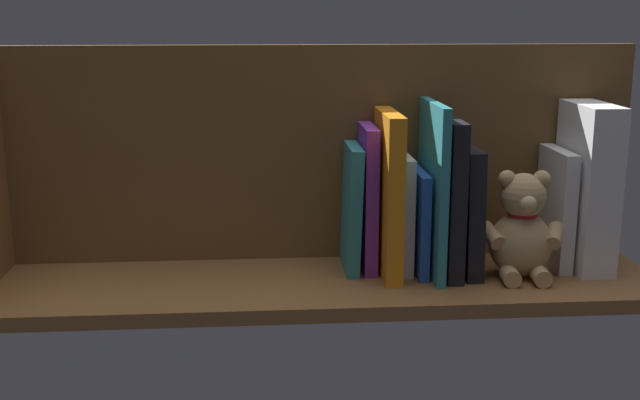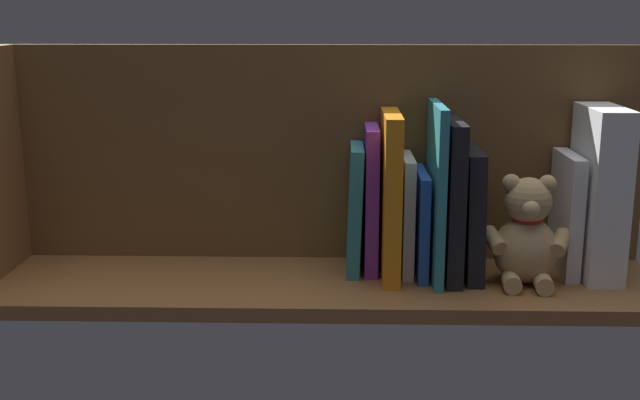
{
  "view_description": "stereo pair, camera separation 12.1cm",
  "coord_description": "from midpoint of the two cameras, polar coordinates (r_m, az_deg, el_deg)",
  "views": [
    {
      "loc": [
        9.13,
        117.77,
        40.73
      ],
      "look_at": [
        0.0,
        0.0,
        12.45
      ],
      "focal_mm": 44.8,
      "sensor_mm": 36.0,
      "label": 1
    },
    {
      "loc": [
        -3.0,
        118.09,
        40.73
      ],
      "look_at": [
        0.0,
        0.0,
        12.45
      ],
      "focal_mm": 44.8,
      "sensor_mm": 36.0,
      "label": 2
    }
  ],
  "objects": [
    {
      "name": "ground_plane",
      "position": [
        1.25,
        -2.79,
        -6.08
      ],
      "size": [
        105.18,
        26.86,
        2.2
      ],
      "primitive_type": "cube",
      "color": "brown"
    },
    {
      "name": "book_3",
      "position": [
        1.24,
        5.29,
        0.76
      ],
      "size": [
        1.37,
        16.8,
        26.99
      ],
      "primitive_type": "cube",
      "color": "teal",
      "rests_on": "ground_plane"
    },
    {
      "name": "dictionary_thick_white",
      "position": [
        1.32,
        16.07,
        0.91
      ],
      "size": [
        5.54,
        14.51,
        26.47
      ],
      "primitive_type": "cube",
      "color": "white",
      "rests_on": "ground_plane"
    },
    {
      "name": "book_4",
      "position": [
        1.27,
        4.24,
        -1.46
      ],
      "size": [
        1.5,
        13.94,
        16.37
      ],
      "primitive_type": "cube",
      "color": "blue",
      "rests_on": "ground_plane"
    },
    {
      "name": "book_8",
      "position": [
        1.26,
        -0.47,
        -0.61
      ],
      "size": [
        2.6,
        11.43,
        20.09
      ],
      "primitive_type": "cube",
      "rotation": [
        0.0,
        -0.03,
        0.0
      ],
      "color": "teal",
      "rests_on": "ground_plane"
    },
    {
      "name": "shelf_back_panel",
      "position": [
        1.31,
        -3.03,
        3.31
      ],
      "size": [
        105.18,
        1.5,
        35.27
      ],
      "primitive_type": "cube",
      "color": "brown",
      "rests_on": "ground_plane"
    },
    {
      "name": "book_7",
      "position": [
        1.26,
        0.69,
        0.11
      ],
      "size": [
        2.04,
        10.99,
        23.1
      ],
      "primitive_type": "cube",
      "color": "purple",
      "rests_on": "ground_plane"
    },
    {
      "name": "book_6",
      "position": [
        1.24,
        2.11,
        0.43
      ],
      "size": [
        2.6,
        15.76,
        25.53
      ],
      "primitive_type": "cube",
      "color": "orange",
      "rests_on": "ground_plane"
    },
    {
      "name": "book_1",
      "position": [
        1.27,
        7.65,
        -0.64
      ],
      "size": [
        3.04,
        14.96,
        20.12
      ],
      "primitive_type": "cube",
      "rotation": [
        0.0,
        0.02,
        0.0
      ],
      "color": "black",
      "rests_on": "ground_plane"
    },
    {
      "name": "teddy_bear",
      "position": [
        1.26,
        11.56,
        -2.18
      ],
      "size": [
        13.61,
        11.35,
        16.84
      ],
      "rotation": [
        0.0,
        0.0,
        -0.09
      ],
      "color": "tan",
      "rests_on": "ground_plane"
    },
    {
      "name": "book_2",
      "position": [
        1.26,
        6.36,
        0.28
      ],
      "size": [
        2.47,
        15.9,
        24.55
      ],
      "primitive_type": "cube",
      "color": "black",
      "rests_on": "ground_plane"
    },
    {
      "name": "book_5",
      "position": [
        1.27,
        3.22,
        -0.9
      ],
      "size": [
        1.72,
        12.09,
        18.56
      ],
      "primitive_type": "cube",
      "color": "silver",
      "rests_on": "ground_plane"
    },
    {
      "name": "book_0",
      "position": [
        1.32,
        14.0,
        -0.57
      ],
      "size": [
        2.21,
        12.41,
        19.07
      ],
      "primitive_type": "cube",
      "color": "silver",
      "rests_on": "ground_plane"
    }
  ]
}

